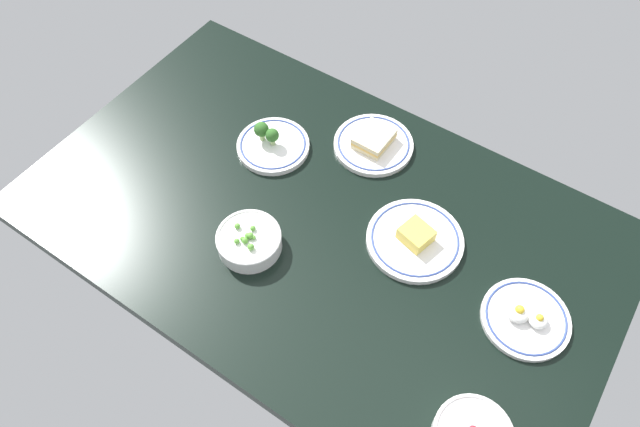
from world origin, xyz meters
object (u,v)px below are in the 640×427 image
at_px(plate_sandwich, 374,143).
at_px(bowl_peas, 249,241).
at_px(plate_cheese, 415,239).
at_px(plate_broccoli, 272,144).
at_px(plate_eggs, 526,318).

relative_size(plate_sandwich, bowl_peas, 1.38).
bearing_deg(plate_cheese, plate_broccoli, -5.99).
bearing_deg(plate_eggs, bowl_peas, 17.01).
height_order(plate_cheese, bowl_peas, bowl_peas).
relative_size(plate_eggs, plate_cheese, 0.84).
bearing_deg(plate_broccoli, bowl_peas, 116.88).
distance_m(plate_eggs, plate_broccoli, 0.72).
bearing_deg(plate_sandwich, plate_cheese, 139.50).
height_order(plate_sandwich, bowl_peas, bowl_peas).
xyz_separation_m(plate_broccoli, bowl_peas, (-0.13, 0.26, 0.01)).
bearing_deg(bowl_peas, plate_eggs, -162.99).
distance_m(plate_eggs, bowl_peas, 0.61).
distance_m(plate_broccoli, bowl_peas, 0.30).
distance_m(plate_cheese, bowl_peas, 0.37).
bearing_deg(plate_cheese, bowl_peas, 35.89).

